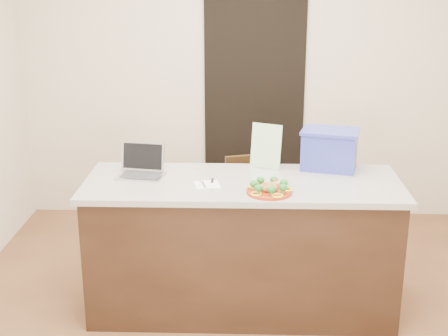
{
  "coord_description": "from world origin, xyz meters",
  "views": [
    {
      "loc": [
        -0.0,
        -3.58,
        2.25
      ],
      "look_at": [
        -0.12,
        0.2,
        1.02
      ],
      "focal_mm": 50.0,
      "sensor_mm": 36.0,
      "label": 1
    }
  ],
  "objects_px": {
    "yogurt_bottle": "(275,186)",
    "laptop": "(142,166)",
    "plate": "(269,191)",
    "island": "(242,245)",
    "napkin": "(207,185)",
    "blue_box": "(330,149)",
    "chair": "(249,205)"
  },
  "relations": [
    {
      "from": "island",
      "to": "laptop",
      "type": "relative_size",
      "value": 6.32
    },
    {
      "from": "blue_box",
      "to": "chair",
      "type": "relative_size",
      "value": 0.5
    },
    {
      "from": "napkin",
      "to": "laptop",
      "type": "height_order",
      "value": "laptop"
    },
    {
      "from": "yogurt_bottle",
      "to": "plate",
      "type": "bearing_deg",
      "value": -127.92
    },
    {
      "from": "laptop",
      "to": "island",
      "type": "bearing_deg",
      "value": -0.51
    },
    {
      "from": "plate",
      "to": "yogurt_bottle",
      "type": "relative_size",
      "value": 4.0
    },
    {
      "from": "yogurt_bottle",
      "to": "blue_box",
      "type": "relative_size",
      "value": 0.16
    },
    {
      "from": "chair",
      "to": "blue_box",
      "type": "bearing_deg",
      "value": -51.88
    },
    {
      "from": "napkin",
      "to": "blue_box",
      "type": "bearing_deg",
      "value": 24.47
    },
    {
      "from": "yogurt_bottle",
      "to": "laptop",
      "type": "xyz_separation_m",
      "value": [
        -0.88,
        0.28,
        0.03
      ]
    },
    {
      "from": "yogurt_bottle",
      "to": "island",
      "type": "bearing_deg",
      "value": 140.77
    },
    {
      "from": "island",
      "to": "laptop",
      "type": "xyz_separation_m",
      "value": [
        -0.67,
        0.11,
        0.51
      ]
    },
    {
      "from": "blue_box",
      "to": "island",
      "type": "bearing_deg",
      "value": -139.98
    },
    {
      "from": "yogurt_bottle",
      "to": "laptop",
      "type": "relative_size",
      "value": 0.22
    },
    {
      "from": "plate",
      "to": "laptop",
      "type": "bearing_deg",
      "value": 158.43
    },
    {
      "from": "island",
      "to": "chair",
      "type": "height_order",
      "value": "island"
    },
    {
      "from": "napkin",
      "to": "yogurt_bottle",
      "type": "relative_size",
      "value": 2.19
    },
    {
      "from": "plate",
      "to": "chair",
      "type": "height_order",
      "value": "plate"
    },
    {
      "from": "yogurt_bottle",
      "to": "chair",
      "type": "relative_size",
      "value": 0.08
    },
    {
      "from": "laptop",
      "to": "chair",
      "type": "bearing_deg",
      "value": 46.57
    },
    {
      "from": "yogurt_bottle",
      "to": "blue_box",
      "type": "height_order",
      "value": "blue_box"
    },
    {
      "from": "island",
      "to": "napkin",
      "type": "bearing_deg",
      "value": -159.11
    },
    {
      "from": "island",
      "to": "napkin",
      "type": "distance_m",
      "value": 0.52
    },
    {
      "from": "napkin",
      "to": "plate",
      "type": "bearing_deg",
      "value": -18.59
    },
    {
      "from": "blue_box",
      "to": "chair",
      "type": "distance_m",
      "value": 0.87
    },
    {
      "from": "plate",
      "to": "yogurt_bottle",
      "type": "xyz_separation_m",
      "value": [
        0.04,
        0.05,
        0.02
      ]
    },
    {
      "from": "island",
      "to": "blue_box",
      "type": "relative_size",
      "value": 4.73
    },
    {
      "from": "napkin",
      "to": "yogurt_bottle",
      "type": "height_order",
      "value": "yogurt_bottle"
    },
    {
      "from": "island",
      "to": "chair",
      "type": "relative_size",
      "value": 2.37
    },
    {
      "from": "laptop",
      "to": "blue_box",
      "type": "relative_size",
      "value": 0.75
    },
    {
      "from": "plate",
      "to": "blue_box",
      "type": "height_order",
      "value": "blue_box"
    },
    {
      "from": "island",
      "to": "chair",
      "type": "distance_m",
      "value": 0.67
    }
  ]
}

